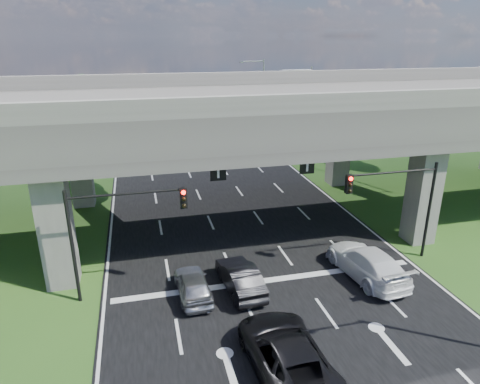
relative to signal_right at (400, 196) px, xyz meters
name	(u,v)px	position (x,y,z in m)	size (l,w,h in m)	color
ground	(291,319)	(-7.82, -3.94, -4.19)	(160.00, 160.00, 0.00)	#254C18
road	(241,232)	(-7.82, 6.06, -4.17)	(18.00, 120.00, 0.03)	black
overpass	(234,113)	(-7.82, 8.06, 3.73)	(80.00, 15.00, 10.00)	#33302E
signal_right	(400,196)	(0.00, 0.00, 0.00)	(5.76, 0.54, 6.00)	black
signal_left	(116,222)	(-15.65, 0.00, 0.00)	(5.76, 0.54, 6.00)	black
streetlight_far	(306,110)	(2.27, 20.06, 1.66)	(3.38, 0.25, 10.00)	gray
streetlight_beyond	(261,91)	(2.27, 36.06, 1.66)	(3.38, 0.25, 10.00)	gray
tree_left_near	(53,128)	(-21.78, 22.06, 0.63)	(4.50, 4.50, 7.80)	black
tree_left_mid	(36,120)	(-24.78, 30.06, -0.01)	(3.91, 3.90, 6.76)	black
tree_left_far	(82,100)	(-20.78, 38.06, 0.95)	(4.80, 4.80, 8.32)	black
tree_right_near	(316,115)	(5.22, 24.06, 0.31)	(4.20, 4.20, 7.28)	black
tree_right_mid	(313,106)	(8.22, 32.06, -0.01)	(3.91, 3.90, 6.76)	black
tree_right_far	(266,95)	(4.22, 40.06, 0.63)	(4.50, 4.50, 7.80)	black
car_silver	(193,284)	(-12.13, -0.94, -3.47)	(1.62, 4.02, 1.37)	#9C9DA3
car_dark	(240,277)	(-9.62, -0.94, -3.42)	(1.56, 4.49, 1.48)	black
car_white	(367,262)	(-2.42, -1.27, -3.31)	(2.36, 5.81, 1.69)	white
car_trailing	(287,355)	(-9.23, -7.19, -3.31)	(2.82, 6.11, 1.70)	black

